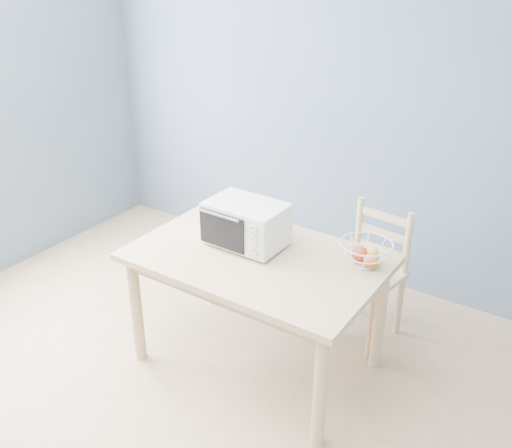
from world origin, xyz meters
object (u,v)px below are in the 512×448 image
Objects in this scene: dining_table at (257,271)px; fruit_basket at (367,253)px; dining_chair at (368,275)px; toaster_oven at (244,222)px.

fruit_basket reaches higher than dining_table.
fruit_basket reaches higher than dining_chair.
dining_chair is (0.56, 0.58, -0.46)m from toaster_oven.
toaster_oven reaches higher than dining_chair.
fruit_basket is at bearing 24.38° from dining_table.
toaster_oven reaches higher than dining_table.
fruit_basket is 0.57m from dining_chair.
dining_table is 0.63m from fruit_basket.
toaster_oven reaches higher than fruit_basket.
dining_table is 0.29m from toaster_oven.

